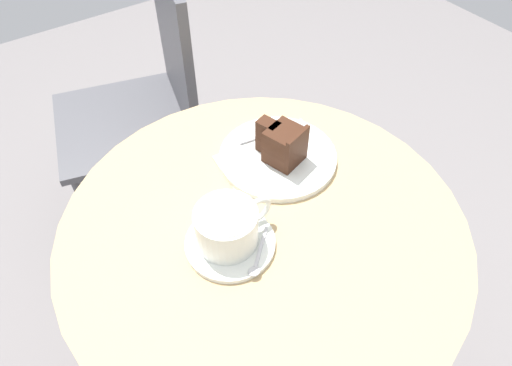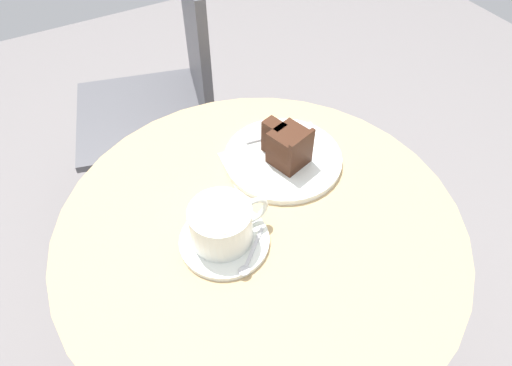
{
  "view_description": "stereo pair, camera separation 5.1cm",
  "coord_description": "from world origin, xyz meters",
  "px_view_note": "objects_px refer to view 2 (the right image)",
  "views": [
    {
      "loc": [
        -0.28,
        -0.38,
        1.3
      ],
      "look_at": [
        0.02,
        0.05,
        0.73
      ],
      "focal_mm": 32.0,
      "sensor_mm": 36.0,
      "label": 1
    },
    {
      "loc": [
        -0.23,
        -0.41,
        1.3
      ],
      "look_at": [
        0.02,
        0.05,
        0.73
      ],
      "focal_mm": 32.0,
      "sensor_mm": 36.0,
      "label": 2
    }
  ],
  "objects_px": {
    "napkin": "(269,166)",
    "cafe_chair": "(169,91)",
    "teaspoon": "(250,257)",
    "fork": "(288,132)",
    "cake_plate": "(283,158)",
    "cake_slice": "(287,146)",
    "coffee_cup": "(222,224)",
    "saucer": "(225,240)"
  },
  "relations": [
    {
      "from": "cake_plate",
      "to": "cafe_chair",
      "type": "distance_m",
      "value": 0.57
    },
    {
      "from": "teaspoon",
      "to": "fork",
      "type": "xyz_separation_m",
      "value": [
        0.21,
        0.22,
        0.0
      ]
    },
    {
      "from": "cake_slice",
      "to": "cafe_chair",
      "type": "xyz_separation_m",
      "value": [
        -0.05,
        0.55,
        -0.22
      ]
    },
    {
      "from": "coffee_cup",
      "to": "cake_plate",
      "type": "distance_m",
      "value": 0.22
    },
    {
      "from": "saucer",
      "to": "fork",
      "type": "relative_size",
      "value": 1.02
    },
    {
      "from": "saucer",
      "to": "cake_plate",
      "type": "bearing_deg",
      "value": 32.58
    },
    {
      "from": "cafe_chair",
      "to": "cake_plate",
      "type": "bearing_deg",
      "value": 19.84
    },
    {
      "from": "napkin",
      "to": "cafe_chair",
      "type": "bearing_deg",
      "value": 91.35
    },
    {
      "from": "cake_slice",
      "to": "napkin",
      "type": "relative_size",
      "value": 0.61
    },
    {
      "from": "coffee_cup",
      "to": "fork",
      "type": "relative_size",
      "value": 0.94
    },
    {
      "from": "cafe_chair",
      "to": "fork",
      "type": "bearing_deg",
      "value": 25.34
    },
    {
      "from": "coffee_cup",
      "to": "teaspoon",
      "type": "bearing_deg",
      "value": -71.64
    },
    {
      "from": "teaspoon",
      "to": "cake_slice",
      "type": "distance_m",
      "value": 0.23
    },
    {
      "from": "cake_slice",
      "to": "fork",
      "type": "xyz_separation_m",
      "value": [
        0.04,
        0.06,
        -0.03
      ]
    },
    {
      "from": "teaspoon",
      "to": "cafe_chair",
      "type": "distance_m",
      "value": 0.74
    },
    {
      "from": "cake_plate",
      "to": "cafe_chair",
      "type": "relative_size",
      "value": 0.26
    },
    {
      "from": "fork",
      "to": "napkin",
      "type": "bearing_deg",
      "value": -135.82
    },
    {
      "from": "cake_slice",
      "to": "fork",
      "type": "relative_size",
      "value": 0.68
    },
    {
      "from": "teaspoon",
      "to": "cake_plate",
      "type": "bearing_deg",
      "value": -176.05
    },
    {
      "from": "cake_slice",
      "to": "cafe_chair",
      "type": "distance_m",
      "value": 0.59
    },
    {
      "from": "cafe_chair",
      "to": "teaspoon",
      "type": "bearing_deg",
      "value": 5.64
    },
    {
      "from": "saucer",
      "to": "napkin",
      "type": "height_order",
      "value": "saucer"
    },
    {
      "from": "teaspoon",
      "to": "cake_plate",
      "type": "distance_m",
      "value": 0.23
    },
    {
      "from": "coffee_cup",
      "to": "cafe_chair",
      "type": "xyz_separation_m",
      "value": [
        0.14,
        0.65,
        -0.21
      ]
    },
    {
      "from": "coffee_cup",
      "to": "fork",
      "type": "height_order",
      "value": "coffee_cup"
    },
    {
      "from": "cake_plate",
      "to": "cake_slice",
      "type": "relative_size",
      "value": 2.27
    },
    {
      "from": "coffee_cup",
      "to": "fork",
      "type": "xyz_separation_m",
      "value": [
        0.22,
        0.16,
        -0.03
      ]
    },
    {
      "from": "cake_plate",
      "to": "cake_slice",
      "type": "distance_m",
      "value": 0.04
    },
    {
      "from": "napkin",
      "to": "cafe_chair",
      "type": "xyz_separation_m",
      "value": [
        -0.01,
        0.54,
        -0.17
      ]
    },
    {
      "from": "saucer",
      "to": "coffee_cup",
      "type": "bearing_deg",
      "value": 84.68
    },
    {
      "from": "saucer",
      "to": "coffee_cup",
      "type": "xyz_separation_m",
      "value": [
        0.0,
        0.0,
        0.04
      ]
    },
    {
      "from": "fork",
      "to": "napkin",
      "type": "height_order",
      "value": "fork"
    },
    {
      "from": "cake_slice",
      "to": "coffee_cup",
      "type": "bearing_deg",
      "value": -150.87
    },
    {
      "from": "teaspoon",
      "to": "cake_plate",
      "type": "xyz_separation_m",
      "value": [
        0.16,
        0.17,
        -0.01
      ]
    },
    {
      "from": "saucer",
      "to": "cake_plate",
      "type": "relative_size",
      "value": 0.66
    },
    {
      "from": "coffee_cup",
      "to": "napkin",
      "type": "distance_m",
      "value": 0.19
    },
    {
      "from": "saucer",
      "to": "fork",
      "type": "bearing_deg",
      "value": 36.6
    },
    {
      "from": "cake_plate",
      "to": "cafe_chair",
      "type": "bearing_deg",
      "value": 94.77
    },
    {
      "from": "teaspoon",
      "to": "saucer",
      "type": "bearing_deg",
      "value": -112.14
    },
    {
      "from": "cake_plate",
      "to": "cake_slice",
      "type": "xyz_separation_m",
      "value": [
        0.0,
        -0.01,
        0.04
      ]
    },
    {
      "from": "napkin",
      "to": "fork",
      "type": "bearing_deg",
      "value": 35.01
    },
    {
      "from": "teaspoon",
      "to": "napkin",
      "type": "bearing_deg",
      "value": -170.11
    }
  ]
}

